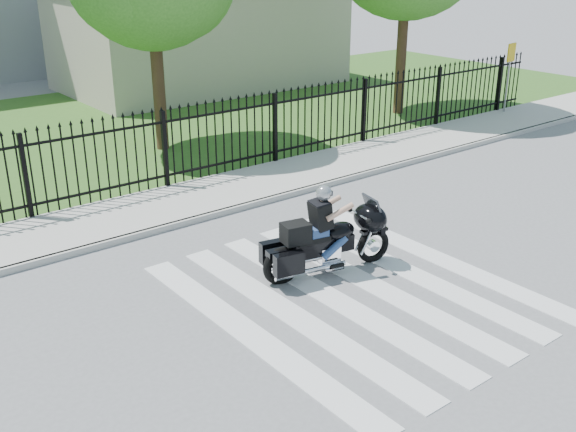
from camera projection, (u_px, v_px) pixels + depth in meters
ground at (353, 292)px, 10.59m from camera, size 120.00×120.00×0.00m
crosswalk at (353, 291)px, 10.59m from camera, size 5.00×5.50×0.01m
sidewalk at (191, 200)px, 14.22m from camera, size 40.00×2.00×0.12m
curb at (216, 214)px, 13.49m from camera, size 40.00×0.12×0.12m
grass_strip at (67, 135)px, 19.35m from camera, size 40.00×12.00×0.02m
iron_fence at (165, 151)px, 14.64m from camera, size 26.00×0.04×1.80m
building_low at (201, 39)px, 25.63m from camera, size 10.00×6.00×3.50m
motorcycle_rider at (325, 237)px, 10.98m from camera, size 2.36×1.08×1.57m
traffic_sign at (510, 63)px, 20.96m from camera, size 0.47×0.11×2.15m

